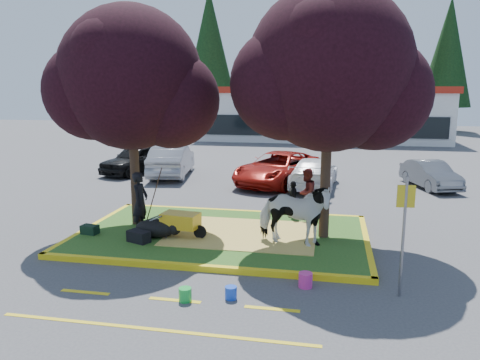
% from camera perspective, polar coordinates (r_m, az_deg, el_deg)
% --- Properties ---
extents(ground, '(90.00, 90.00, 0.00)m').
position_cam_1_polar(ground, '(13.72, -2.20, -7.00)').
color(ground, '#424244').
rests_on(ground, ground).
extents(median_island, '(8.00, 5.00, 0.15)m').
position_cam_1_polar(median_island, '(13.69, -2.21, -6.70)').
color(median_island, '#26581B').
rests_on(median_island, ground).
extents(curb_near, '(8.30, 0.16, 0.15)m').
position_cam_1_polar(curb_near, '(11.34, -5.25, -10.59)').
color(curb_near, yellow).
rests_on(curb_near, ground).
extents(curb_far, '(8.30, 0.16, 0.15)m').
position_cam_1_polar(curb_far, '(16.11, -0.10, -3.95)').
color(curb_far, yellow).
rests_on(curb_far, ground).
extents(curb_left, '(0.16, 5.30, 0.15)m').
position_cam_1_polar(curb_left, '(15.13, -17.50, -5.49)').
color(curb_left, yellow).
rests_on(curb_left, ground).
extents(curb_right, '(0.16, 5.30, 0.15)m').
position_cam_1_polar(curb_right, '(13.40, 15.19, -7.50)').
color(curb_right, yellow).
rests_on(curb_right, ground).
extents(straw_bedding, '(4.20, 3.00, 0.01)m').
position_cam_1_polar(straw_bedding, '(13.55, 0.28, -6.53)').
color(straw_bedding, '#EEDA62').
rests_on(straw_bedding, median_island).
extents(tree_purple_left, '(5.06, 4.20, 6.51)m').
position_cam_1_polar(tree_purple_left, '(14.29, -13.10, 11.23)').
color(tree_purple_left, black).
rests_on(tree_purple_left, median_island).
extents(tree_purple_right, '(5.30, 4.40, 6.82)m').
position_cam_1_polar(tree_purple_right, '(12.87, 10.90, 12.25)').
color(tree_purple_right, black).
rests_on(tree_purple_right, median_island).
extents(fire_lane_stripe_a, '(1.10, 0.12, 0.01)m').
position_cam_1_polar(fire_lane_stripe_a, '(10.74, -18.34, -12.85)').
color(fire_lane_stripe_a, yellow).
rests_on(fire_lane_stripe_a, ground).
extents(fire_lane_stripe_b, '(1.10, 0.12, 0.01)m').
position_cam_1_polar(fire_lane_stripe_b, '(9.96, -7.93, -14.31)').
color(fire_lane_stripe_b, yellow).
rests_on(fire_lane_stripe_b, ground).
extents(fire_lane_stripe_c, '(1.10, 0.12, 0.01)m').
position_cam_1_polar(fire_lane_stripe_c, '(9.54, 3.93, -15.40)').
color(fire_lane_stripe_c, yellow).
rests_on(fire_lane_stripe_c, ground).
extents(fire_lane_long, '(6.00, 0.10, 0.01)m').
position_cam_1_polar(fire_lane_long, '(8.96, -10.54, -17.46)').
color(fire_lane_long, yellow).
rests_on(fire_lane_long, ground).
extents(retail_building, '(20.40, 8.40, 4.40)m').
position_cam_1_polar(retail_building, '(40.73, 9.74, 8.12)').
color(retail_building, silver).
rests_on(retail_building, ground).
extents(treeline, '(46.58, 7.80, 14.63)m').
position_cam_1_polar(treeline, '(50.44, 9.35, 14.91)').
color(treeline, black).
rests_on(treeline, ground).
extents(cow, '(2.15, 1.26, 1.70)m').
position_cam_1_polar(cow, '(12.42, 6.53, -4.17)').
color(cow, white).
rests_on(cow, median_island).
extents(calf, '(1.22, 0.75, 0.51)m').
position_cam_1_polar(calf, '(13.40, -10.23, -5.79)').
color(calf, black).
rests_on(calf, median_island).
extents(handler, '(0.45, 0.66, 1.75)m').
position_cam_1_polar(handler, '(13.88, -12.06, -2.62)').
color(handler, black).
rests_on(handler, median_island).
extents(visitor_a, '(0.86, 0.95, 1.59)m').
position_cam_1_polar(visitor_a, '(15.26, 8.10, -1.56)').
color(visitor_a, '#4E1616').
rests_on(visitor_a, median_island).
extents(visitor_b, '(0.34, 0.72, 1.19)m').
position_cam_1_polar(visitor_b, '(15.23, 6.48, -2.32)').
color(visitor_b, black).
rests_on(visitor_b, median_island).
extents(wheelbarrow, '(1.84, 0.74, 0.69)m').
position_cam_1_polar(wheelbarrow, '(13.21, -7.21, -4.94)').
color(wheelbarrow, black).
rests_on(wheelbarrow, median_island).
extents(gear_bag_dark, '(0.70, 0.54, 0.31)m').
position_cam_1_polar(gear_bag_dark, '(13.08, -12.25, -6.75)').
color(gear_bag_dark, black).
rests_on(gear_bag_dark, median_island).
extents(gear_bag_green, '(0.52, 0.37, 0.25)m').
position_cam_1_polar(gear_bag_green, '(14.17, -17.84, -5.77)').
color(gear_bag_green, black).
rests_on(gear_bag_green, median_island).
extents(sign_post, '(0.36, 0.06, 2.55)m').
position_cam_1_polar(sign_post, '(10.06, 19.38, -5.02)').
color(sign_post, slate).
rests_on(sign_post, ground).
extents(bucket_green, '(0.33, 0.33, 0.28)m').
position_cam_1_polar(bucket_green, '(9.85, -6.70, -13.70)').
color(bucket_green, green).
rests_on(bucket_green, ground).
extents(bucket_pink, '(0.34, 0.34, 0.33)m').
position_cam_1_polar(bucket_pink, '(10.50, 7.98, -11.98)').
color(bucket_pink, '#E13295').
rests_on(bucket_pink, ground).
extents(bucket_blue, '(0.29, 0.29, 0.26)m').
position_cam_1_polar(bucket_blue, '(9.88, -1.12, -13.58)').
color(bucket_blue, blue).
rests_on(bucket_blue, ground).
extents(car_black, '(2.99, 4.54, 1.44)m').
position_cam_1_polar(car_black, '(24.41, -12.46, 2.50)').
color(car_black, black).
rests_on(car_black, ground).
extents(car_silver, '(2.35, 4.88, 1.54)m').
position_cam_1_polar(car_silver, '(23.29, -8.32, 2.37)').
color(car_silver, '#94959B').
rests_on(car_silver, ground).
extents(car_red, '(4.13, 5.72, 1.45)m').
position_cam_1_polar(car_red, '(21.11, 4.69, 1.43)').
color(car_red, '#9A140C').
rests_on(car_red, ground).
extents(car_white, '(2.16, 4.61, 1.30)m').
position_cam_1_polar(car_white, '(20.59, 8.99, 0.87)').
color(car_white, white).
rests_on(car_white, ground).
extents(car_grey, '(2.23, 3.78, 1.18)m').
position_cam_1_polar(car_grey, '(21.92, 22.18, 0.63)').
color(car_grey, slate).
rests_on(car_grey, ground).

